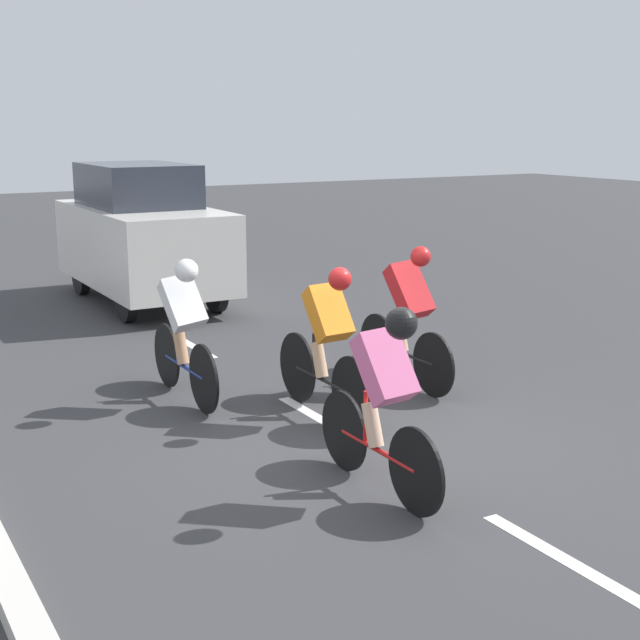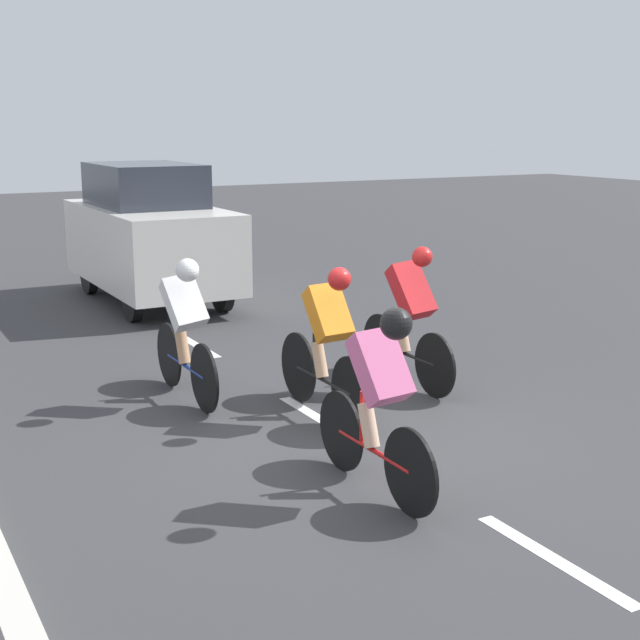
{
  "view_description": "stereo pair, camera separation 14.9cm",
  "coord_description": "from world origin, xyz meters",
  "px_view_note": "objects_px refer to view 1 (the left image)",
  "views": [
    {
      "loc": [
        3.98,
        6.28,
        2.76
      ],
      "look_at": [
        -0.03,
        -0.74,
        0.95
      ],
      "focal_mm": 50.0,
      "sensor_mm": 36.0,
      "label": 1
    },
    {
      "loc": [
        3.85,
        6.36,
        2.76
      ],
      "look_at": [
        -0.03,
        -0.74,
        0.95
      ],
      "focal_mm": 50.0,
      "sensor_mm": 36.0,
      "label": 2
    }
  ],
  "objects_px": {
    "cyclist_red": "(408,313)",
    "cyclist_orange": "(327,339)",
    "cyclist_pink": "(384,394)",
    "cyclist_white": "(184,326)",
    "support_car": "(142,234)"
  },
  "relations": [
    {
      "from": "cyclist_white",
      "to": "cyclist_orange",
      "type": "bearing_deg",
      "value": 131.13
    },
    {
      "from": "cyclist_pink",
      "to": "cyclist_orange",
      "type": "xyz_separation_m",
      "value": [
        -0.54,
        -1.76,
        -0.03
      ]
    },
    {
      "from": "support_car",
      "to": "cyclist_white",
      "type": "bearing_deg",
      "value": 75.62
    },
    {
      "from": "cyclist_pink",
      "to": "cyclist_orange",
      "type": "relative_size",
      "value": 0.94
    },
    {
      "from": "cyclist_white",
      "to": "support_car",
      "type": "bearing_deg",
      "value": -104.38
    },
    {
      "from": "cyclist_pink",
      "to": "support_car",
      "type": "xyz_separation_m",
      "value": [
        -0.85,
        -7.93,
        0.27
      ]
    },
    {
      "from": "cyclist_red",
      "to": "support_car",
      "type": "relative_size",
      "value": 0.45
    },
    {
      "from": "cyclist_red",
      "to": "cyclist_orange",
      "type": "height_order",
      "value": "cyclist_red"
    },
    {
      "from": "cyclist_pink",
      "to": "cyclist_red",
      "type": "height_order",
      "value": "cyclist_red"
    },
    {
      "from": "cyclist_pink",
      "to": "cyclist_white",
      "type": "distance_m",
      "value": 2.92
    },
    {
      "from": "cyclist_orange",
      "to": "cyclist_white",
      "type": "bearing_deg",
      "value": -48.87
    },
    {
      "from": "cyclist_pink",
      "to": "cyclist_white",
      "type": "height_order",
      "value": "cyclist_pink"
    },
    {
      "from": "cyclist_pink",
      "to": "cyclist_white",
      "type": "relative_size",
      "value": 0.97
    },
    {
      "from": "cyclist_white",
      "to": "support_car",
      "type": "relative_size",
      "value": 0.45
    },
    {
      "from": "cyclist_white",
      "to": "cyclist_pink",
      "type": "bearing_deg",
      "value": 98.75
    }
  ]
}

